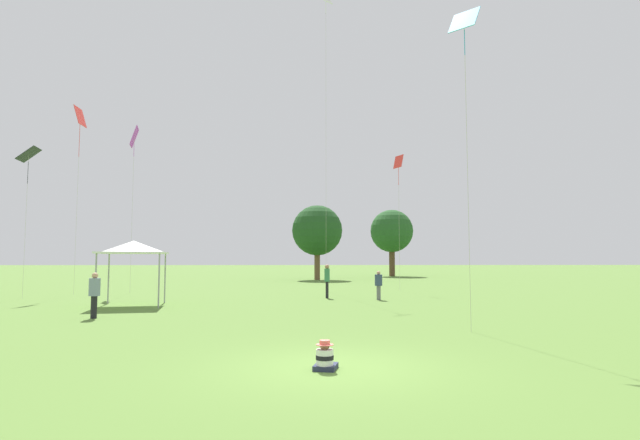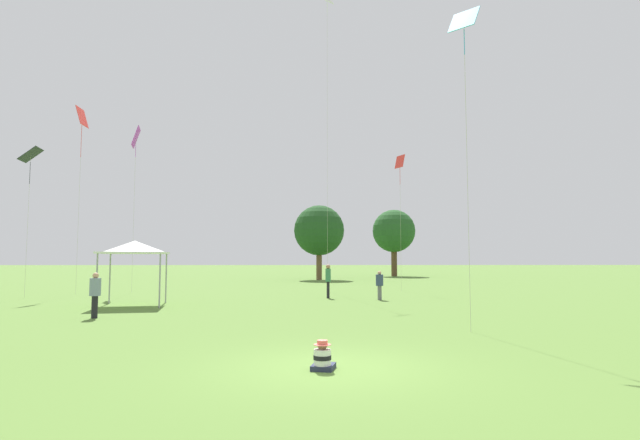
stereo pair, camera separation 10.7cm
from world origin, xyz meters
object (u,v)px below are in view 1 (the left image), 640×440
Objects in this scene: seated_toddler at (325,358)px; kite_3 at (398,166)px; distant_tree_0 at (392,231)px; distant_tree_1 at (317,231)px; kite_5 at (134,139)px; person_standing_0 at (379,283)px; kite_2 at (464,30)px; canopy_tent at (134,248)px; kite_6 at (326,18)px; person_standing_2 at (94,291)px; kite_4 at (80,121)px; kite_0 at (29,157)px; person_standing_1 at (327,277)px.

kite_3 is (5.91, 23.44, 8.24)m from seated_toddler.
distant_tree_0 is 1.07× the size of distant_tree_1.
kite_5 is 23.09m from distant_tree_1.
kite_3 reaches higher than distant_tree_1.
kite_2 is (1.11, -11.44, 8.43)m from person_standing_0.
kite_6 is at bearing 46.02° from canopy_tent.
distant_tree_0 is (4.22, 27.44, -3.00)m from kite_3.
person_standing_2 is (-11.60, -7.76, 0.09)m from person_standing_0.
kite_4 is at bearing -131.11° from kite_2.
kite_4 is (-20.39, -2.58, 2.25)m from kite_3.
person_standing_2 is at bearing 45.62° from kite_5.
kite_0 is (-19.33, 1.45, 6.95)m from person_standing_0.
kite_3 is at bearing 174.57° from kite_2.
kite_2 is at bearing -86.32° from kite_4.
kite_5 is at bearing -137.94° from kite_2.
kite_4 reaches higher than canopy_tent.
person_standing_0 is 19.22m from kite_6.
kite_6 is at bearing -127.34° from person_standing_0.
kite_3 is at bearing 34.97° from canopy_tent.
kite_0 is at bearing -123.52° from kite_2.
kite_6 is at bearing 101.01° from seated_toddler.
kite_2 is at bearing 37.71° from person_standing_0.
kite_2 is at bearing 74.86° from kite_5.
kite_0 reaches higher than person_standing_0.
kite_2 is 1.09× the size of kite_3.
kite_2 is at bearing 71.76° from person_standing_2.
kite_3 is (1.34, 18.47, -0.84)m from kite_2.
distant_tree_1 reaches higher than person_standing_1.
person_standing_1 is 0.55× the size of canopy_tent.
kite_2 is 18.54m from kite_3.
person_standing_2 is (-8.93, -9.01, -0.16)m from person_standing_1.
distant_tree_1 is (0.75, 40.97, 4.78)m from seated_toddler.
canopy_tent is (-0.26, 4.78, 1.71)m from person_standing_2.
kite_0 is 0.79× the size of kite_5.
kite_6 is (9.10, 14.47, 17.74)m from person_standing_2.
person_standing_1 is at bearing -89.92° from distant_tree_1.
kite_4 reaches higher than kite_3.
person_standing_0 is 20.94m from kite_4.
kite_4 is 39.18m from distant_tree_0.
person_standing_0 is 0.17× the size of kite_3.
kite_3 is (21.78, 5.58, 0.64)m from kite_0.
person_standing_0 is 0.91× the size of person_standing_2.
kite_0 is 6.34m from kite_5.
kite_4 is 1.42× the size of distant_tree_0.
kite_3 reaches higher than seated_toddler.
distant_tree_1 is at bearing -144.87° from kite_3.
kite_2 is 20.76m from kite_6.
canopy_tent is 20.94m from kite_6.
kite_6 reaches higher than distant_tree_0.
kite_6 is 2.69× the size of distant_tree_1.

